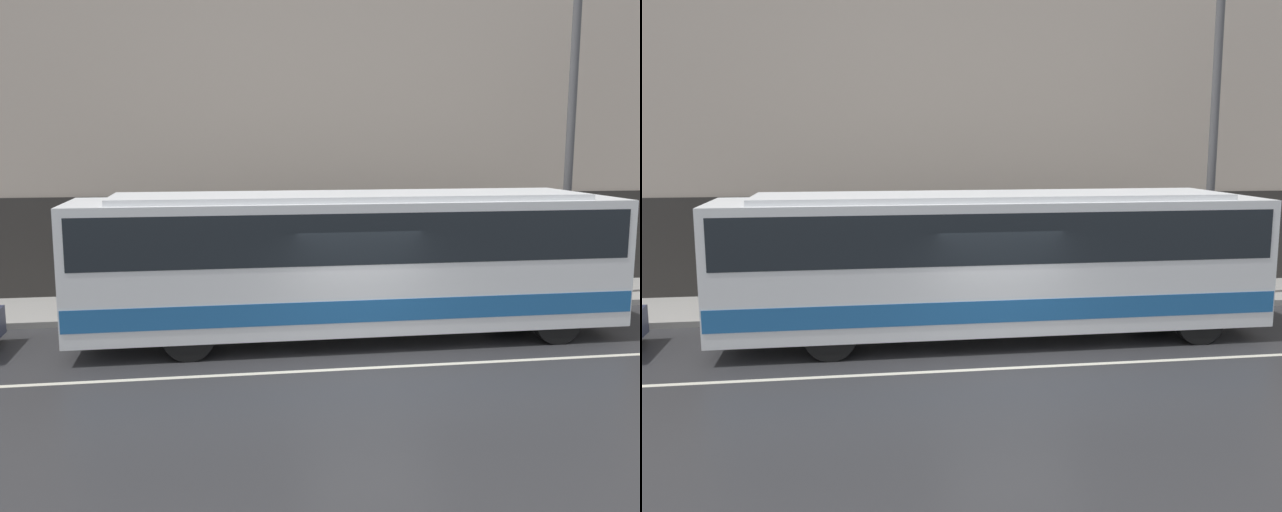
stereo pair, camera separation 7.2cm
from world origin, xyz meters
TOP-DOWN VIEW (x-y plane):
  - ground_plane at (0.00, 0.00)m, footprint 60.00×60.00m
  - sidewalk at (0.00, 5.40)m, footprint 60.00×2.81m
  - building_facade at (0.00, 6.95)m, footprint 60.00×0.35m
  - lane_stripe at (0.00, 0.00)m, footprint 54.00×0.14m
  - transit_bus at (0.09, 2.14)m, footprint 11.71×2.57m
  - utility_pole_near at (6.33, 4.62)m, footprint 0.22×0.22m

SIDE VIEW (x-z plane):
  - ground_plane at x=0.00m, z-range 0.00..0.00m
  - lane_stripe at x=0.00m, z-range 0.00..0.01m
  - sidewalk at x=0.00m, z-range 0.00..0.15m
  - transit_bus at x=0.09m, z-range 0.20..3.37m
  - utility_pole_near at x=6.33m, z-range 0.15..7.91m
  - building_facade at x=0.00m, z-range -0.20..11.56m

